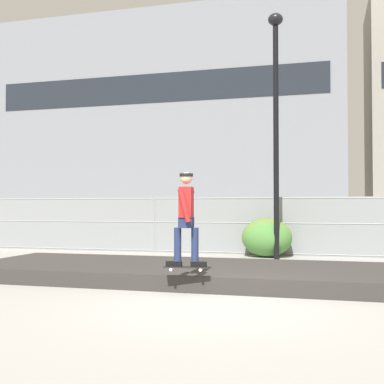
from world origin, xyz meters
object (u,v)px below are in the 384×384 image
Objects in this scene: street_lamp at (276,107)px; shrub_center at (267,238)px; skateboard at (186,267)px; parked_car_near at (145,224)px; parked_car_mid at (321,226)px; shrub_left at (267,237)px; skater at (186,213)px.

street_lamp is 3.97m from shrub_center.
street_lamp is at bearing 81.27° from skateboard.
shrub_center is (5.27, -3.45, -0.27)m from parked_car_near.
parked_car_near is 0.98× the size of parked_car_mid.
shrub_left is (-0.35, 0.56, -3.90)m from street_lamp.
parked_car_mid is 3.09× the size of shrub_center.
skateboard is 10.45m from parked_car_mid.
parked_car_mid is 3.74m from shrub_center.
parked_car_mid is (6.84, -0.07, 0.00)m from parked_car_near.
skater is 1.13× the size of shrub_center.
parked_car_mid reaches higher than skateboard.
parked_car_near is 3.02× the size of shrub_center.
skater is at bearing -95.35° from shrub_center.
shrub_left is at bearing 84.83° from skateboard.
skater is 6.91m from shrub_center.
parked_car_mid is (1.24, 3.86, -3.66)m from street_lamp.
parked_car_mid is at bearing 77.74° from skater.
street_lamp reaches higher than skateboard.
parked_car_near is at bearing 179.38° from parked_car_mid.
street_lamp is 1.64× the size of parked_car_near.
shrub_left is at bearing -32.78° from parked_car_near.
parked_car_near is at bearing 114.24° from skateboard.
parked_car_mid is 2.96× the size of shrub_left.
shrub_center is (-0.33, 0.49, -3.93)m from street_lamp.
skater is at bearing 45.00° from skateboard.
shrub_center reaches higher than skateboard.
skater reaches higher than skateboard.
skater is at bearing -102.26° from parked_car_mid.
skater is 6.97m from shrub_left.
shrub_left is at bearing 122.12° from street_lamp.
skateboard is 11.28m from parked_car_near.
skater is 0.38× the size of parked_car_near.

